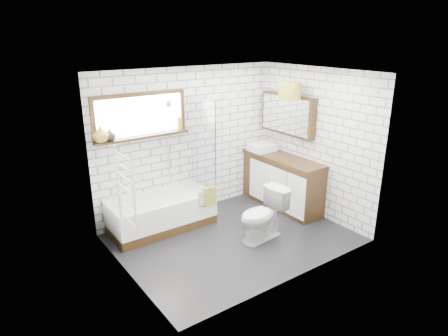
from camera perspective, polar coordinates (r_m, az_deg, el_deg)
floor at (r=6.27m, az=1.37°, el=-9.98°), size 3.40×2.60×0.01m
ceiling at (r=5.52m, az=1.58°, el=13.51°), size 3.40×2.60×0.01m
wall_back at (r=6.81m, az=-5.14°, el=3.74°), size 3.40×0.01×2.50m
wall_front at (r=4.85m, az=10.76°, el=-2.87°), size 3.40×0.01×2.50m
wall_left at (r=4.99m, az=-14.41°, el=-2.51°), size 0.01×2.60×2.50m
wall_right at (r=6.89m, az=12.91°, el=3.50°), size 0.01×2.60×2.50m
window at (r=6.28m, az=-11.82°, el=7.27°), size 1.52×0.16×0.68m
towel_radiator at (r=5.03m, az=-13.89°, el=-2.94°), size 0.06×0.52×1.00m
mirror_cabinet at (r=7.14m, az=9.10°, el=7.57°), size 0.16×1.20×0.70m
shower_riser at (r=6.57m, az=-7.98°, el=3.95°), size 0.02×0.02×1.30m
bathtub at (r=6.52m, az=-8.86°, el=-6.36°), size 1.65×0.73×0.54m
shower_screen at (r=6.53m, az=-2.99°, el=3.45°), size 0.02×0.72×1.50m
towel_green at (r=6.43m, az=-2.10°, el=-4.07°), size 0.23×0.06×0.31m
towel_beige at (r=6.37m, az=-2.95°, el=-4.30°), size 0.18×0.05×0.23m
vanity at (r=7.25m, az=8.30°, el=-1.93°), size 0.53×1.64×0.94m
basin at (r=7.39m, az=5.49°, el=2.96°), size 0.44×0.38×0.13m
tap at (r=7.47m, az=6.44°, el=3.64°), size 0.04×0.04×0.16m
toilet at (r=6.10m, az=5.54°, el=-6.69°), size 0.52×0.82×0.79m
vase_olive at (r=6.07m, az=-17.19°, el=4.50°), size 0.29×0.29×0.24m
vase_dark at (r=6.11m, az=-16.01°, el=4.44°), size 0.22×0.22×0.18m
bottle at (r=6.58m, az=-6.40°, el=6.14°), size 0.08×0.08×0.21m
pendant at (r=6.74m, az=9.36°, el=10.78°), size 0.37×0.37×0.27m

